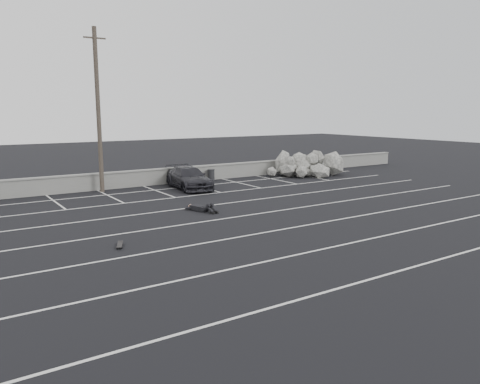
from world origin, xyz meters
TOP-DOWN VIEW (x-y plane):
  - ground at (0.00, 0.00)m, footprint 120.00×120.00m
  - seawall at (0.00, 14.00)m, footprint 50.00×0.45m
  - stall_lines at (-0.08, 4.41)m, footprint 36.00×20.05m
  - car_right at (3.09, 11.41)m, footprint 2.41×4.86m
  - utility_pole at (-1.89, 13.20)m, footprint 1.29×0.26m
  - trash_bin at (5.88, 13.46)m, footprint 0.69×0.69m
  - riprap_pile at (13.15, 11.65)m, footprint 6.16×4.25m
  - person at (0.42, 5.28)m, footprint 2.19×2.93m
  - skateboard at (-4.93, 1.26)m, footprint 0.45×0.73m

SIDE VIEW (x-z plane):
  - ground at x=0.00m, z-range 0.00..0.00m
  - stall_lines at x=-0.08m, z-range 0.00..0.01m
  - skateboard at x=-4.93m, z-range 0.02..0.11m
  - person at x=0.42m, z-range 0.00..0.49m
  - trash_bin at x=5.88m, z-range 0.01..0.81m
  - seawall at x=0.00m, z-range 0.02..1.08m
  - riprap_pile at x=13.15m, z-range -0.16..1.46m
  - car_right at x=3.09m, z-range 0.00..1.36m
  - utility_pole at x=-1.89m, z-range 0.06..9.70m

